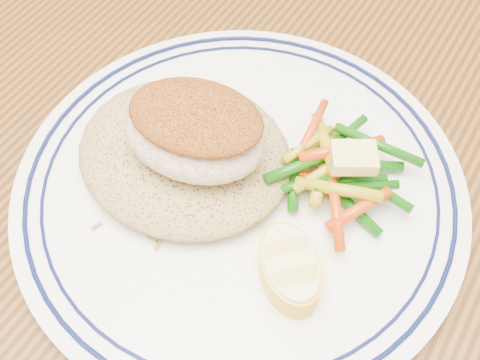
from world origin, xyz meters
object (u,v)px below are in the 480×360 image
(dining_table, at_px, (214,208))
(vegetable_pile, at_px, (333,171))
(lemon_wedge, at_px, (290,268))
(rice_pilaf, at_px, (184,151))
(fish_fillet, at_px, (195,131))
(plate, at_px, (240,189))

(dining_table, bearing_deg, vegetable_pile, -0.10)
(lemon_wedge, bearing_deg, rice_pilaf, 159.55)
(rice_pilaf, xyz_separation_m, fish_fillet, (0.01, -0.00, 0.03))
(dining_table, distance_m, fish_fillet, 0.16)
(dining_table, distance_m, plate, 0.12)
(plate, bearing_deg, vegetable_pile, 32.77)
(dining_table, relative_size, rice_pilaf, 10.22)
(rice_pilaf, bearing_deg, plate, 6.55)
(dining_table, height_order, rice_pilaf, rice_pilaf)
(rice_pilaf, bearing_deg, lemon_wedge, -20.45)
(rice_pilaf, distance_m, lemon_wedge, 0.11)
(vegetable_pile, relative_size, lemon_wedge, 1.42)
(dining_table, distance_m, rice_pilaf, 0.13)
(dining_table, xyz_separation_m, fish_fillet, (0.02, -0.04, 0.16))
(plate, relative_size, lemon_wedge, 4.15)
(rice_pilaf, height_order, lemon_wedge, rice_pilaf)
(lemon_wedge, bearing_deg, plate, 144.94)
(dining_table, distance_m, vegetable_pile, 0.16)
(plate, distance_m, fish_fillet, 0.06)
(lemon_wedge, bearing_deg, dining_table, 144.86)
(fish_fillet, height_order, vegetable_pile, fish_fillet)
(rice_pilaf, relative_size, fish_fillet, 1.47)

